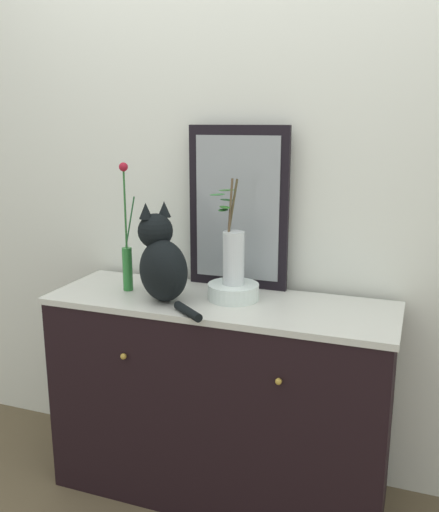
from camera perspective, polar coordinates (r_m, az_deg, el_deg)
The scene contains 8 objects.
ground_plane at distance 2.61m, azimuth 0.00°, elevation -22.70°, with size 6.00×6.00×0.00m, color brown.
wall_back at distance 2.40m, azimuth 2.55°, elevation 7.79°, with size 4.40×0.08×2.60m, color silver.
sideboard at distance 2.38m, azimuth -0.00°, elevation -14.36°, with size 1.39×0.48×0.86m.
mirror_leaning at distance 2.32m, azimuth 1.91°, elevation 4.93°, with size 0.43×0.03×0.68m.
cat_sitting at distance 2.19m, azimuth -5.93°, elevation -0.56°, with size 0.38×0.34×0.38m.
vase_slim_green at distance 2.33m, azimuth -9.47°, elevation 0.31°, with size 0.07×0.04×0.53m.
bowl_porcelain at distance 2.21m, azimuth 1.43°, elevation -3.66°, with size 0.20×0.20×0.06m, color white.
vase_glass_clear at distance 2.17m, azimuth 1.40°, elevation 0.17°, with size 0.14×0.14×0.41m.
Camera 1 is at (0.72, -1.97, 1.55)m, focal length 39.02 mm.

